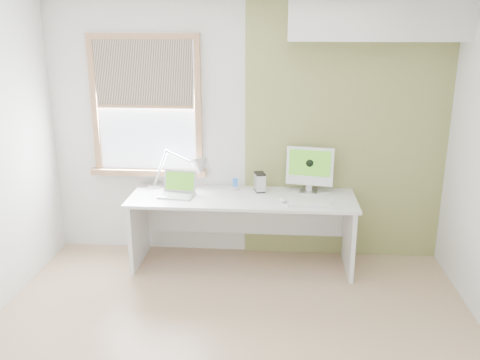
# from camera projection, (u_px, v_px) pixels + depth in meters

# --- Properties ---
(room) EXTENTS (4.04, 3.54, 2.64)m
(room) POSITION_uv_depth(u_px,v_px,m) (228.00, 182.00, 3.46)
(room) COLOR tan
(room) RESTS_ON ground
(accent_wall) EXTENTS (2.00, 0.02, 2.60)m
(accent_wall) POSITION_uv_depth(u_px,v_px,m) (345.00, 133.00, 5.05)
(accent_wall) COLOR olive
(accent_wall) RESTS_ON room
(soffit) EXTENTS (1.60, 0.40, 0.42)m
(soffit) POSITION_uv_depth(u_px,v_px,m) (378.00, 17.00, 4.55)
(soffit) COLOR white
(soffit) RESTS_ON room
(window) EXTENTS (1.20, 0.14, 1.42)m
(window) POSITION_uv_depth(u_px,v_px,m) (146.00, 107.00, 5.10)
(window) COLOR #B07B54
(window) RESTS_ON room
(desk) EXTENTS (2.20, 0.70, 0.73)m
(desk) POSITION_uv_depth(u_px,v_px,m) (243.00, 213.00, 5.06)
(desk) COLOR white
(desk) RESTS_ON room
(desk_lamp) EXTENTS (0.70, 0.31, 0.40)m
(desk_lamp) POSITION_uv_depth(u_px,v_px,m) (191.00, 169.00, 5.10)
(desk_lamp) COLOR silver
(desk_lamp) RESTS_ON desk
(laptop) EXTENTS (0.36, 0.31, 0.23)m
(laptop) POSITION_uv_depth(u_px,v_px,m) (178.00, 189.00, 4.98)
(laptop) COLOR silver
(laptop) RESTS_ON desk
(phone_dock) EXTENTS (0.08, 0.08, 0.14)m
(phone_dock) POSITION_uv_depth(u_px,v_px,m) (235.00, 186.00, 5.14)
(phone_dock) COLOR silver
(phone_dock) RESTS_ON desk
(external_drive) EXTENTS (0.13, 0.17, 0.19)m
(external_drive) POSITION_uv_depth(u_px,v_px,m) (260.00, 182.00, 5.08)
(external_drive) COLOR silver
(external_drive) RESTS_ON desk
(imac) EXTENTS (0.47, 0.19, 0.45)m
(imac) POSITION_uv_depth(u_px,v_px,m) (310.00, 167.00, 5.02)
(imac) COLOR silver
(imac) RESTS_ON desk
(keyboard) EXTENTS (0.41, 0.12, 0.02)m
(keyboard) POSITION_uv_depth(u_px,v_px,m) (310.00, 205.00, 4.69)
(keyboard) COLOR white
(keyboard) RESTS_ON desk
(mouse) EXTENTS (0.09, 0.12, 0.03)m
(mouse) POSITION_uv_depth(u_px,v_px,m) (283.00, 200.00, 4.80)
(mouse) COLOR white
(mouse) RESTS_ON desk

